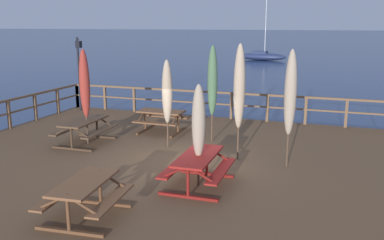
{
  "coord_description": "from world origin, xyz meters",
  "views": [
    {
      "loc": [
        3.94,
        -10.42,
        4.42
      ],
      "look_at": [
        0.0,
        0.88,
        1.66
      ],
      "focal_mm": 39.1,
      "sensor_mm": 36.0,
      "label": 1
    }
  ],
  "objects_px": {
    "picnic_table_mid_right": "(198,163)",
    "picnic_table_front_right": "(85,192)",
    "picnic_table_back_right": "(161,117)",
    "patio_umbrella_tall_back_left": "(85,84)",
    "patio_umbrella_tall_back_right": "(212,81)",
    "picnic_table_front_left": "(85,126)",
    "patio_umbrella_tall_mid_left": "(199,122)",
    "sailboat_distant": "(262,56)",
    "patio_umbrella_tall_front": "(167,92)",
    "patio_umbrella_short_front": "(290,93)",
    "lamp_post_hooked": "(79,63)",
    "patio_umbrella_tall_mid_right": "(239,87)"
  },
  "relations": [
    {
      "from": "sailboat_distant",
      "to": "picnic_table_back_right",
      "type": "bearing_deg",
      "value": -85.28
    },
    {
      "from": "picnic_table_mid_right",
      "to": "patio_umbrella_tall_mid_right",
      "type": "distance_m",
      "value": 2.74
    },
    {
      "from": "patio_umbrella_tall_front",
      "to": "patio_umbrella_tall_back_left",
      "type": "xyz_separation_m",
      "value": [
        -2.59,
        -0.47,
        0.18
      ]
    },
    {
      "from": "picnic_table_mid_right",
      "to": "picnic_table_front_right",
      "type": "xyz_separation_m",
      "value": [
        -1.57,
        -2.33,
        -0.01
      ]
    },
    {
      "from": "patio_umbrella_tall_mid_left",
      "to": "patio_umbrella_tall_mid_right",
      "type": "bearing_deg",
      "value": 79.0
    },
    {
      "from": "picnic_table_mid_right",
      "to": "patio_umbrella_tall_back_left",
      "type": "bearing_deg",
      "value": 153.21
    },
    {
      "from": "sailboat_distant",
      "to": "patio_umbrella_tall_mid_right",
      "type": "bearing_deg",
      "value": -81.0
    },
    {
      "from": "patio_umbrella_tall_mid_left",
      "to": "patio_umbrella_short_front",
      "type": "height_order",
      "value": "patio_umbrella_short_front"
    },
    {
      "from": "patio_umbrella_tall_back_left",
      "to": "lamp_post_hooked",
      "type": "distance_m",
      "value": 5.28
    },
    {
      "from": "picnic_table_front_left",
      "to": "patio_umbrella_tall_mid_left",
      "type": "xyz_separation_m",
      "value": [
        4.58,
        -2.22,
        0.99
      ]
    },
    {
      "from": "picnic_table_front_left",
      "to": "patio_umbrella_tall_front",
      "type": "xyz_separation_m",
      "value": [
        2.66,
        0.51,
        1.17
      ]
    },
    {
      "from": "picnic_table_mid_right",
      "to": "sailboat_distant",
      "type": "xyz_separation_m",
      "value": [
        -6.04,
        43.13,
        -0.7
      ]
    },
    {
      "from": "picnic_table_front_left",
      "to": "picnic_table_front_right",
      "type": "xyz_separation_m",
      "value": [
        3.01,
        -4.57,
        -0.01
      ]
    },
    {
      "from": "patio_umbrella_tall_front",
      "to": "picnic_table_mid_right",
      "type": "bearing_deg",
      "value": -55.13
    },
    {
      "from": "picnic_table_mid_right",
      "to": "picnic_table_front_right",
      "type": "bearing_deg",
      "value": -124.0
    },
    {
      "from": "picnic_table_front_left",
      "to": "patio_umbrella_short_front",
      "type": "relative_size",
      "value": 0.6
    },
    {
      "from": "picnic_table_front_left",
      "to": "patio_umbrella_tall_mid_left",
      "type": "relative_size",
      "value": 0.78
    },
    {
      "from": "patio_umbrella_short_front",
      "to": "patio_umbrella_tall_mid_right",
      "type": "xyz_separation_m",
      "value": [
        -1.39,
        0.16,
        0.07
      ]
    },
    {
      "from": "picnic_table_back_right",
      "to": "patio_umbrella_tall_back_right",
      "type": "height_order",
      "value": "patio_umbrella_tall_back_right"
    },
    {
      "from": "patio_umbrella_tall_mid_left",
      "to": "sailboat_distant",
      "type": "distance_m",
      "value": 43.56
    },
    {
      "from": "patio_umbrella_short_front",
      "to": "lamp_post_hooked",
      "type": "relative_size",
      "value": 0.98
    },
    {
      "from": "picnic_table_front_right",
      "to": "patio_umbrella_tall_front",
      "type": "distance_m",
      "value": 5.22
    },
    {
      "from": "picnic_table_mid_right",
      "to": "picnic_table_front_left",
      "type": "bearing_deg",
      "value": 153.95
    },
    {
      "from": "patio_umbrella_tall_front",
      "to": "sailboat_distant",
      "type": "height_order",
      "value": "sailboat_distant"
    },
    {
      "from": "patio_umbrella_tall_front",
      "to": "patio_umbrella_tall_mid_right",
      "type": "height_order",
      "value": "patio_umbrella_tall_mid_right"
    },
    {
      "from": "picnic_table_mid_right",
      "to": "picnic_table_front_right",
      "type": "relative_size",
      "value": 1.07
    },
    {
      "from": "picnic_table_mid_right",
      "to": "patio_umbrella_short_front",
      "type": "bearing_deg",
      "value": 48.74
    },
    {
      "from": "picnic_table_back_right",
      "to": "lamp_post_hooked",
      "type": "distance_m",
      "value": 5.44
    },
    {
      "from": "patio_umbrella_tall_mid_left",
      "to": "patio_umbrella_tall_back_right",
      "type": "xyz_separation_m",
      "value": [
        -0.79,
        3.78,
        0.43
      ]
    },
    {
      "from": "picnic_table_front_left",
      "to": "picnic_table_mid_right",
      "type": "bearing_deg",
      "value": -26.05
    },
    {
      "from": "patio_umbrella_tall_back_left",
      "to": "patio_umbrella_tall_back_right",
      "type": "distance_m",
      "value": 4.02
    },
    {
      "from": "picnic_table_mid_right",
      "to": "patio_umbrella_tall_mid_left",
      "type": "xyz_separation_m",
      "value": [
        0.0,
        0.02,
        0.99
      ]
    },
    {
      "from": "patio_umbrella_tall_mid_right",
      "to": "sailboat_distant",
      "type": "distance_m",
      "value": 41.45
    },
    {
      "from": "patio_umbrella_tall_back_left",
      "to": "patio_umbrella_tall_mid_right",
      "type": "xyz_separation_m",
      "value": [
        4.95,
        -0.03,
        0.16
      ]
    },
    {
      "from": "picnic_table_mid_right",
      "to": "patio_umbrella_tall_front",
      "type": "height_order",
      "value": "patio_umbrella_tall_front"
    },
    {
      "from": "picnic_table_back_right",
      "to": "patio_umbrella_tall_mid_left",
      "type": "xyz_separation_m",
      "value": [
        2.85,
        -4.39,
        1.0
      ]
    },
    {
      "from": "picnic_table_back_right",
      "to": "patio_umbrella_tall_back_right",
      "type": "distance_m",
      "value": 2.58
    },
    {
      "from": "picnic_table_front_left",
      "to": "patio_umbrella_tall_mid_left",
      "type": "distance_m",
      "value": 5.19
    },
    {
      "from": "picnic_table_front_right",
      "to": "patio_umbrella_tall_back_left",
      "type": "distance_m",
      "value": 5.63
    },
    {
      "from": "patio_umbrella_tall_back_left",
      "to": "patio_umbrella_tall_back_right",
      "type": "height_order",
      "value": "patio_umbrella_tall_back_right"
    },
    {
      "from": "sailboat_distant",
      "to": "picnic_table_front_left",
      "type": "bearing_deg",
      "value": -87.95
    },
    {
      "from": "patio_umbrella_tall_back_left",
      "to": "sailboat_distant",
      "type": "distance_m",
      "value": 40.93
    },
    {
      "from": "picnic_table_back_right",
      "to": "patio_umbrella_tall_mid_left",
      "type": "bearing_deg",
      "value": -57.03
    },
    {
      "from": "lamp_post_hooked",
      "to": "picnic_table_front_right",
      "type": "bearing_deg",
      "value": -55.86
    },
    {
      "from": "patio_umbrella_tall_back_left",
      "to": "picnic_table_front_left",
      "type": "bearing_deg",
      "value": -151.36
    },
    {
      "from": "patio_umbrella_tall_mid_right",
      "to": "sailboat_distant",
      "type": "height_order",
      "value": "sailboat_distant"
    },
    {
      "from": "patio_umbrella_tall_mid_left",
      "to": "patio_umbrella_tall_back_right",
      "type": "distance_m",
      "value": 3.89
    },
    {
      "from": "picnic_table_front_right",
      "to": "patio_umbrella_tall_mid_left",
      "type": "relative_size",
      "value": 0.73
    },
    {
      "from": "patio_umbrella_tall_back_left",
      "to": "patio_umbrella_tall_back_right",
      "type": "relative_size",
      "value": 0.97
    },
    {
      "from": "picnic_table_back_right",
      "to": "patio_umbrella_tall_back_left",
      "type": "height_order",
      "value": "patio_umbrella_tall_back_left"
    }
  ]
}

